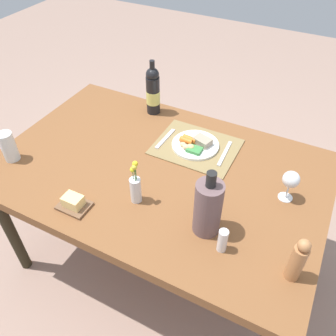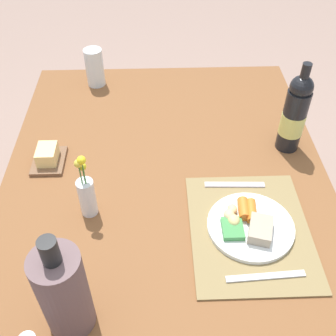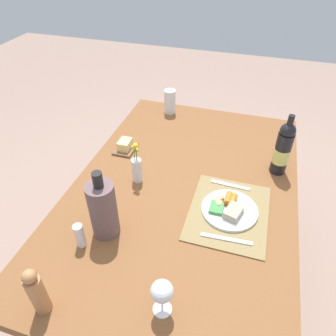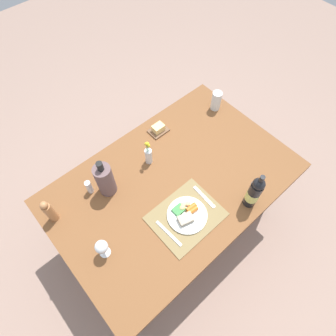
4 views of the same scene
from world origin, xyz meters
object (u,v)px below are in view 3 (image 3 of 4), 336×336
pepper_mill (37,292)px  wine_glass (162,292)px  salt_shaker (80,236)px  cooler_bottle (103,209)px  dining_table (183,197)px  water_tumbler (170,103)px  flower_vase (137,168)px  knife (230,185)px  dinner_plate (229,208)px  butter_dish (125,146)px  wine_bottle (283,149)px  fork (226,239)px

pepper_mill → wine_glass: size_ratio=1.38×
salt_shaker → cooler_bottle: size_ratio=0.35×
salt_shaker → wine_glass: wine_glass is taller
dining_table → water_tumbler: bearing=21.8°
pepper_mill → water_tumbler: bearing=-0.8°
flower_vase → cooler_bottle: bearing=178.9°
knife → cooler_bottle: 0.60m
salt_shaker → dinner_plate: bearing=-56.8°
dinner_plate → pepper_mill: pepper_mill is taller
butter_dish → water_tumbler: bearing=-13.5°
knife → salt_shaker: 0.70m
dinner_plate → water_tumbler: 0.89m
cooler_bottle → water_tumbler: size_ratio=2.01×
wine_glass → wine_bottle: bearing=-21.5°
pepper_mill → wine_glass: (0.10, -0.36, 0.01)m
water_tumbler → wine_glass: bearing=-164.4°
fork → flower_vase: size_ratio=0.92×
flower_vase → wine_glass: size_ratio=1.48×
salt_shaker → water_tumbler: size_ratio=0.71×
wine_bottle → pepper_mill: size_ratio=1.53×
wine_bottle → flower_vase: 0.68m
flower_vase → pepper_mill: bearing=174.8°
dining_table → water_tumbler: water_tumbler is taller
dinner_plate → wine_glass: (-0.48, 0.14, 0.08)m
dining_table → fork: (-0.24, -0.23, 0.07)m
butter_dish → wine_glass: (-0.77, -0.45, 0.08)m
dining_table → fork: bearing=-136.3°
fork → cooler_bottle: (-0.09, 0.46, 0.12)m
cooler_bottle → flower_vase: 0.32m
salt_shaker → wine_bottle: size_ratio=0.34×
flower_vase → wine_glass: 0.64m
dining_table → knife: knife is taller
flower_vase → water_tumbler: bearing=3.6°
wine_glass → water_tumbler: (1.23, 0.34, -0.04)m
dining_table → water_tumbler: size_ratio=10.32×
knife → wine_glass: 0.66m
pepper_mill → dining_table: bearing=-22.5°
wine_bottle → fork: bearing=160.7°
butter_dish → pepper_mill: 0.88m
pepper_mill → water_tumbler: pepper_mill is taller
wine_glass → dining_table: bearing=8.0°
butter_dish → pepper_mill: size_ratio=0.65×
butter_dish → pepper_mill: (-0.87, -0.09, 0.07)m
wine_bottle → flower_vase: bearing=112.8°
dinner_plate → cooler_bottle: 0.52m
dining_table → flower_vase: 0.26m
butter_dish → water_tumbler: water_tumbler is taller
butter_dish → wine_bottle: size_ratio=0.42×
dinner_plate → fork: (-0.15, -0.01, -0.01)m
knife → flower_vase: (-0.08, 0.42, 0.07)m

